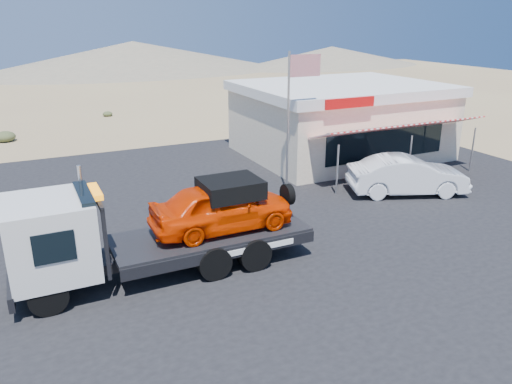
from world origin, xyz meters
TOP-DOWN VIEW (x-y plane):
  - ground at (0.00, 0.00)m, footprint 120.00×120.00m
  - asphalt_lot at (2.00, 3.00)m, footprint 32.00×24.00m
  - tow_truck at (-2.25, -0.27)m, footprint 8.65×2.56m
  - white_sedan at (9.29, 2.04)m, footprint 5.32×3.48m
  - jerky_store at (10.50, 8.97)m, footprint 10.40×9.97m
  - flagpole at (4.93, 4.50)m, footprint 1.55×0.10m

SIDE VIEW (x-z plane):
  - ground at x=0.00m, z-range 0.00..0.00m
  - asphalt_lot at x=2.00m, z-range 0.00..0.02m
  - white_sedan at x=9.29m, z-range 0.02..1.68m
  - tow_truck at x=-2.25m, z-range 0.11..3.00m
  - jerky_store at x=10.50m, z-range 0.04..3.94m
  - flagpole at x=4.93m, z-range 0.76..6.76m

